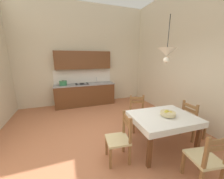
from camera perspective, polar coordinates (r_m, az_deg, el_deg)
ground_plane at (r=3.48m, az=-3.10°, el=-21.17°), size 5.80×6.46×0.10m
wall_back at (r=5.80m, az=-12.23°, el=14.12°), size 5.80×0.12×4.05m
wall_right at (r=4.43m, az=32.61°, el=12.63°), size 0.12×6.46×4.05m
kitchen_cabinetry at (r=5.56m, az=-11.80°, el=2.07°), size 2.41×0.63×2.20m
dining_table at (r=3.06m, az=21.19°, el=-12.74°), size 1.35×1.04×0.75m
dining_chair_kitchen_side at (r=3.74m, az=11.22°, el=-10.25°), size 0.50×0.50×0.93m
dining_chair_camera_side at (r=2.66m, az=35.62°, el=-23.41°), size 0.49×0.49×0.93m
dining_chair_window_side at (r=3.83m, az=31.50°, el=-11.51°), size 0.43×0.43×0.93m
dining_chair_tv_side at (r=2.66m, az=3.35°, el=-20.60°), size 0.46×0.46×0.93m
fruit_bowl at (r=3.00m, az=23.06°, el=-9.56°), size 0.30×0.30×0.12m
pendant_lamp at (r=2.60m, az=22.73°, el=14.57°), size 0.32×0.32×0.80m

